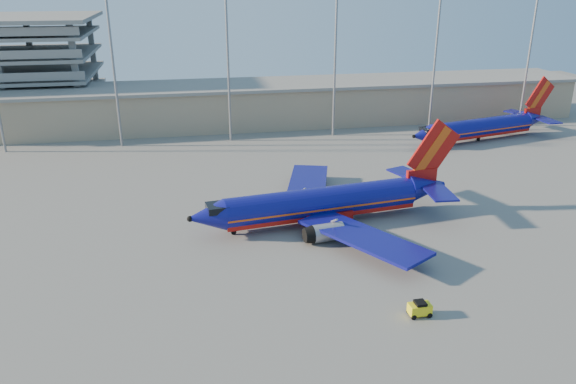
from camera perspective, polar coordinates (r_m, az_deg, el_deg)
The scene contains 6 objects.
ground at distance 65.50m, azimuth 2.32°, elevation -5.31°, with size 220.00×220.00×0.00m, color slate.
terminal_building at distance 120.08m, azimuth 0.80°, elevation 9.15°, with size 122.00×16.00×8.50m.
light_mast_row at distance 105.41m, azimuth -0.57°, elevation 14.78°, with size 101.60×1.60×28.65m.
aircraft_main at distance 70.41m, azimuth 4.01°, elevation -1.09°, with size 35.78×34.22×12.15m.
aircraft_second at distance 112.55m, azimuth 19.22°, elevation 6.25°, with size 32.46×14.87×11.17m.
baggage_tug at distance 53.62m, azimuth 13.24°, elevation -11.43°, with size 2.07×1.28×1.47m.
Camera 1 is at (-13.53, -57.12, 29.06)m, focal length 35.00 mm.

